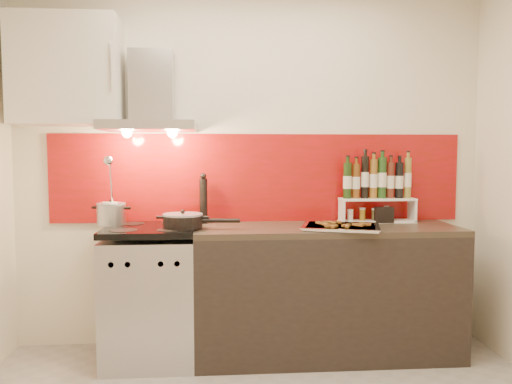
{
  "coord_description": "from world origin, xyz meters",
  "views": [
    {
      "loc": [
        -0.24,
        -2.25,
        1.4
      ],
      "look_at": [
        0.0,
        0.95,
        1.15
      ],
      "focal_mm": 35.0,
      "sensor_mm": 36.0,
      "label": 1
    }
  ],
  "objects": [
    {
      "name": "back_wall",
      "position": [
        0.0,
        1.4,
        1.3
      ],
      "size": [
        3.4,
        0.02,
        2.6
      ],
      "primitive_type": "cube",
      "color": "silver",
      "rests_on": "ground"
    },
    {
      "name": "backsplash",
      "position": [
        0.05,
        1.39,
        1.22
      ],
      "size": [
        3.0,
        0.02,
        0.64
      ],
      "primitive_type": "cube",
      "color": "maroon",
      "rests_on": "back_wall"
    },
    {
      "name": "range_stove",
      "position": [
        -0.7,
        1.1,
        0.44
      ],
      "size": [
        0.6,
        0.6,
        0.91
      ],
      "color": "#B7B7BA",
      "rests_on": "ground"
    },
    {
      "name": "counter",
      "position": [
        0.5,
        1.1,
        0.45
      ],
      "size": [
        1.8,
        0.6,
        0.9
      ],
      "color": "black",
      "rests_on": "ground"
    },
    {
      "name": "range_hood",
      "position": [
        -0.7,
        1.24,
        1.74
      ],
      "size": [
        0.62,
        0.5,
        0.61
      ],
      "color": "#B7B7BA",
      "rests_on": "back_wall"
    },
    {
      "name": "upper_cabinet",
      "position": [
        -1.25,
        1.22,
        1.95
      ],
      "size": [
        0.7,
        0.35,
        0.72
      ],
      "primitive_type": "cube",
      "color": "beige",
      "rests_on": "back_wall"
    },
    {
      "name": "stock_pot",
      "position": [
        -0.98,
        1.22,
        0.98
      ],
      "size": [
        0.2,
        0.2,
        0.17
      ],
      "color": "#B7B7BA",
      "rests_on": "range_stove"
    },
    {
      "name": "saute_pan",
      "position": [
        -0.47,
        1.03,
        0.96
      ],
      "size": [
        0.51,
        0.26,
        0.12
      ],
      "color": "black",
      "rests_on": "range_stove"
    },
    {
      "name": "utensil_jar",
      "position": [
        -0.98,
        1.18,
        1.04
      ],
      "size": [
        0.1,
        0.15,
        0.49
      ],
      "color": "silver",
      "rests_on": "range_stove"
    },
    {
      "name": "pepper_mill",
      "position": [
        -0.35,
        1.3,
        1.07
      ],
      "size": [
        0.06,
        0.06,
        0.36
      ],
      "color": "black",
      "rests_on": "counter"
    },
    {
      "name": "step_shelf",
      "position": [
        0.9,
        1.26,
        1.14
      ],
      "size": [
        0.54,
        0.15,
        0.48
      ],
      "color": "white",
      "rests_on": "counter"
    },
    {
      "name": "caddy_box",
      "position": [
        0.94,
        1.22,
        0.96
      ],
      "size": [
        0.13,
        0.06,
        0.11
      ],
      "primitive_type": "cube",
      "rotation": [
        0.0,
        0.0,
        -0.02
      ],
      "color": "black",
      "rests_on": "counter"
    },
    {
      "name": "baking_tray",
      "position": [
        0.57,
        0.98,
        0.92
      ],
      "size": [
        0.59,
        0.51,
        0.03
      ],
      "color": "silver",
      "rests_on": "counter"
    }
  ]
}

